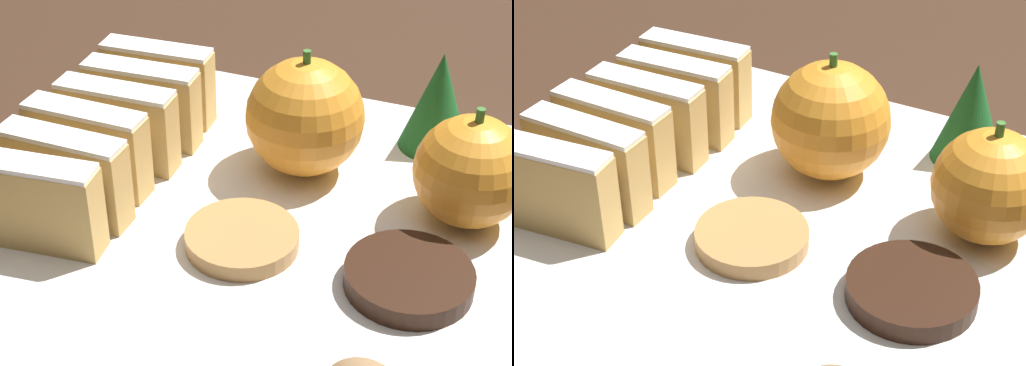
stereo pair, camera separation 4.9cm
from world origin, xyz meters
TOP-DOWN VIEW (x-y plane):
  - ground_plane at (0.00, 0.00)m, footprint 6.00×6.00m
  - serving_platter at (0.00, 0.00)m, footprint 0.33×0.35m
  - stollen_slice_front at (-0.11, -0.06)m, footprint 0.08×0.03m
  - stollen_slice_second at (-0.11, -0.03)m, footprint 0.08×0.02m
  - stollen_slice_third at (-0.11, -0.00)m, footprint 0.08×0.02m
  - stollen_slice_fourth at (-0.11, 0.03)m, footprint 0.08×0.02m
  - stollen_slice_fifth at (-0.11, 0.06)m, footprint 0.08×0.03m
  - stollen_slice_sixth at (-0.11, 0.09)m, footprint 0.08×0.03m
  - orange_near at (0.11, 0.05)m, footprint 0.07×0.07m
  - orange_far at (0.01, 0.07)m, footprint 0.08×0.08m
  - chocolate_cookie at (0.10, -0.02)m, footprint 0.07×0.07m
  - gingerbread_cookie at (0.00, -0.02)m, footprint 0.07×0.07m
  - evergreen_sprig at (0.08, 0.13)m, footprint 0.05×0.05m

SIDE VIEW (x-z plane):
  - ground_plane at x=0.00m, z-range 0.00..0.00m
  - serving_platter at x=0.00m, z-range 0.00..0.01m
  - gingerbread_cookie at x=0.00m, z-range 0.01..0.02m
  - chocolate_cookie at x=0.10m, z-range 0.01..0.02m
  - stollen_slice_front at x=-0.11m, z-range 0.01..0.07m
  - stollen_slice_second at x=-0.11m, z-range 0.01..0.07m
  - stollen_slice_third at x=-0.11m, z-range 0.01..0.07m
  - stollen_slice_fourth at x=-0.11m, z-range 0.01..0.07m
  - stollen_slice_fifth at x=-0.11m, z-range 0.01..0.07m
  - stollen_slice_sixth at x=-0.11m, z-range 0.01..0.07m
  - orange_near at x=0.11m, z-range 0.01..0.08m
  - evergreen_sprig at x=0.08m, z-range 0.01..0.08m
  - orange_far at x=0.01m, z-range 0.01..0.09m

